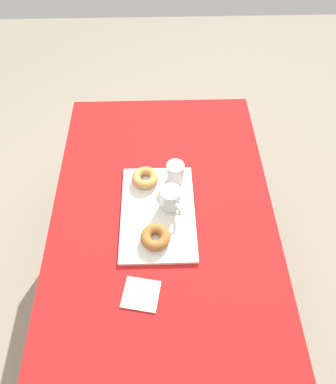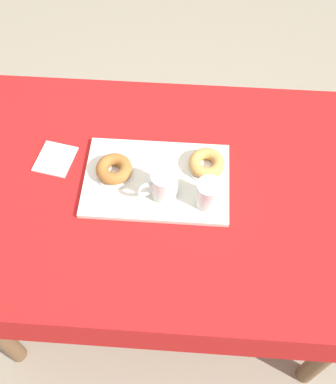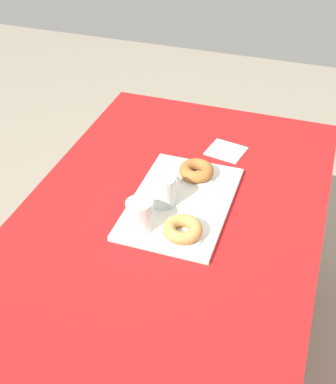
{
  "view_description": "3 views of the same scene",
  "coord_description": "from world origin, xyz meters",
  "px_view_note": "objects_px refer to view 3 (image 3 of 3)",
  "views": [
    {
      "loc": [
        -0.77,
        0.0,
        1.92
      ],
      "look_at": [
        0.05,
        -0.02,
        0.79
      ],
      "focal_mm": 32.25,
      "sensor_mm": 36.0,
      "label": 1
    },
    {
      "loc": [
        0.06,
        -0.79,
        1.96
      ],
      "look_at": [
        0.01,
        -0.03,
        0.78
      ],
      "focal_mm": 44.09,
      "sensor_mm": 36.0,
      "label": 2
    },
    {
      "loc": [
        1.13,
        0.37,
        1.74
      ],
      "look_at": [
        0.0,
        -0.01,
        0.82
      ],
      "focal_mm": 47.65,
      "sensor_mm": 36.0,
      "label": 3
    }
  ],
  "objects_px": {
    "sugar_donut_right": "(183,229)",
    "donut_plate_right": "(182,235)",
    "tea_mug_left": "(163,190)",
    "dining_table": "(172,234)",
    "sugar_donut_left": "(196,170)",
    "donut_plate_left": "(196,176)",
    "water_glass_near": "(139,217)",
    "paper_napkin": "(226,151)",
    "serving_tray": "(181,202)"
  },
  "relations": [
    {
      "from": "sugar_donut_right",
      "to": "donut_plate_right",
      "type": "bearing_deg",
      "value": 0.0
    },
    {
      "from": "tea_mug_left",
      "to": "dining_table",
      "type": "bearing_deg",
      "value": 80.28
    },
    {
      "from": "dining_table",
      "to": "tea_mug_left",
      "type": "distance_m",
      "value": 0.17
    },
    {
      "from": "dining_table",
      "to": "donut_plate_right",
      "type": "relative_size",
      "value": 11.36
    },
    {
      "from": "sugar_donut_left",
      "to": "donut_plate_left",
      "type": "bearing_deg",
      "value": -90.0
    },
    {
      "from": "tea_mug_left",
      "to": "donut_plate_left",
      "type": "bearing_deg",
      "value": 158.19
    },
    {
      "from": "water_glass_near",
      "to": "dining_table",
      "type": "bearing_deg",
      "value": 157.14
    },
    {
      "from": "paper_napkin",
      "to": "donut_plate_left",
      "type": "bearing_deg",
      "value": -14.71
    },
    {
      "from": "paper_napkin",
      "to": "dining_table",
      "type": "bearing_deg",
      "value": -12.83
    },
    {
      "from": "dining_table",
      "to": "sugar_donut_right",
      "type": "bearing_deg",
      "value": 29.95
    },
    {
      "from": "serving_tray",
      "to": "paper_napkin",
      "type": "distance_m",
      "value": 0.33
    },
    {
      "from": "tea_mug_left",
      "to": "water_glass_near",
      "type": "bearing_deg",
      "value": -9.55
    },
    {
      "from": "sugar_donut_right",
      "to": "dining_table",
      "type": "bearing_deg",
      "value": -150.05
    },
    {
      "from": "serving_tray",
      "to": "tea_mug_left",
      "type": "xyz_separation_m",
      "value": [
        0.02,
        -0.05,
        0.05
      ]
    },
    {
      "from": "serving_tray",
      "to": "sugar_donut_left",
      "type": "xyz_separation_m",
      "value": [
        -0.13,
        0.01,
        0.03
      ]
    },
    {
      "from": "sugar_donut_right",
      "to": "sugar_donut_left",
      "type": "bearing_deg",
      "value": -171.6
    },
    {
      "from": "dining_table",
      "to": "donut_plate_left",
      "type": "relative_size",
      "value": 11.36
    },
    {
      "from": "dining_table",
      "to": "serving_tray",
      "type": "bearing_deg",
      "value": 144.51
    },
    {
      "from": "tea_mug_left",
      "to": "donut_plate_left",
      "type": "relative_size",
      "value": 1.0
    },
    {
      "from": "donut_plate_left",
      "to": "paper_napkin",
      "type": "relative_size",
      "value": 0.96
    },
    {
      "from": "tea_mug_left",
      "to": "donut_plate_right",
      "type": "xyz_separation_m",
      "value": [
        0.13,
        0.1,
        -0.04
      ]
    },
    {
      "from": "water_glass_near",
      "to": "donut_plate_left",
      "type": "bearing_deg",
      "value": 163.77
    },
    {
      "from": "tea_mug_left",
      "to": "water_glass_near",
      "type": "xyz_separation_m",
      "value": [
        0.14,
        -0.02,
        -0.0
      ]
    },
    {
      "from": "tea_mug_left",
      "to": "water_glass_near",
      "type": "height_order",
      "value": "tea_mug_left"
    },
    {
      "from": "serving_tray",
      "to": "sugar_donut_left",
      "type": "height_order",
      "value": "sugar_donut_left"
    },
    {
      "from": "water_glass_near",
      "to": "paper_napkin",
      "type": "distance_m",
      "value": 0.51
    },
    {
      "from": "dining_table",
      "to": "tea_mug_left",
      "type": "relative_size",
      "value": 11.32
    },
    {
      "from": "donut_plate_left",
      "to": "paper_napkin",
      "type": "bearing_deg",
      "value": 165.29
    },
    {
      "from": "serving_tray",
      "to": "tea_mug_left",
      "type": "relative_size",
      "value": 3.78
    },
    {
      "from": "donut_plate_right",
      "to": "sugar_donut_right",
      "type": "relative_size",
      "value": 1.05
    },
    {
      "from": "water_glass_near",
      "to": "donut_plate_right",
      "type": "height_order",
      "value": "water_glass_near"
    },
    {
      "from": "dining_table",
      "to": "water_glass_near",
      "type": "xyz_separation_m",
      "value": [
        0.13,
        -0.05,
        0.16
      ]
    },
    {
      "from": "serving_tray",
      "to": "tea_mug_left",
      "type": "distance_m",
      "value": 0.08
    },
    {
      "from": "sugar_donut_left",
      "to": "paper_napkin",
      "type": "xyz_separation_m",
      "value": [
        -0.2,
        0.05,
        -0.04
      ]
    },
    {
      "from": "dining_table",
      "to": "donut_plate_left",
      "type": "distance_m",
      "value": 0.2
    },
    {
      "from": "donut_plate_left",
      "to": "dining_table",
      "type": "bearing_deg",
      "value": -10.43
    },
    {
      "from": "serving_tray",
      "to": "paper_napkin",
      "type": "height_order",
      "value": "serving_tray"
    },
    {
      "from": "serving_tray",
      "to": "sugar_donut_left",
      "type": "bearing_deg",
      "value": 175.93
    },
    {
      "from": "dining_table",
      "to": "donut_plate_right",
      "type": "xyz_separation_m",
      "value": [
        0.12,
        0.07,
        0.12
      ]
    },
    {
      "from": "serving_tray",
      "to": "donut_plate_left",
      "type": "height_order",
      "value": "donut_plate_left"
    },
    {
      "from": "donut_plate_right",
      "to": "tea_mug_left",
      "type": "bearing_deg",
      "value": -141.29
    },
    {
      "from": "dining_table",
      "to": "water_glass_near",
      "type": "relative_size",
      "value": 14.3
    },
    {
      "from": "donut_plate_left",
      "to": "sugar_donut_right",
      "type": "xyz_separation_m",
      "value": [
        0.28,
        0.04,
        0.02
      ]
    },
    {
      "from": "water_glass_near",
      "to": "donut_plate_left",
      "type": "xyz_separation_m",
      "value": [
        -0.29,
        0.08,
        -0.04
      ]
    },
    {
      "from": "dining_table",
      "to": "sugar_donut_right",
      "type": "height_order",
      "value": "sugar_donut_right"
    },
    {
      "from": "tea_mug_left",
      "to": "sugar_donut_right",
      "type": "distance_m",
      "value": 0.16
    },
    {
      "from": "sugar_donut_left",
      "to": "donut_plate_right",
      "type": "xyz_separation_m",
      "value": [
        0.28,
        0.04,
        -0.02
      ]
    },
    {
      "from": "serving_tray",
      "to": "donut_plate_left",
      "type": "distance_m",
      "value": 0.13
    },
    {
      "from": "water_glass_near",
      "to": "donut_plate_left",
      "type": "height_order",
      "value": "water_glass_near"
    },
    {
      "from": "dining_table",
      "to": "donut_plate_left",
      "type": "height_order",
      "value": "donut_plate_left"
    }
  ]
}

